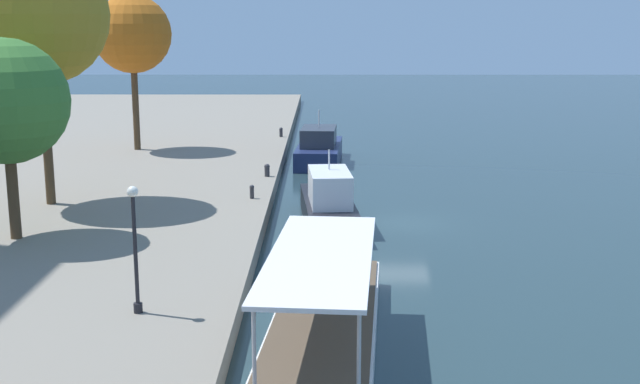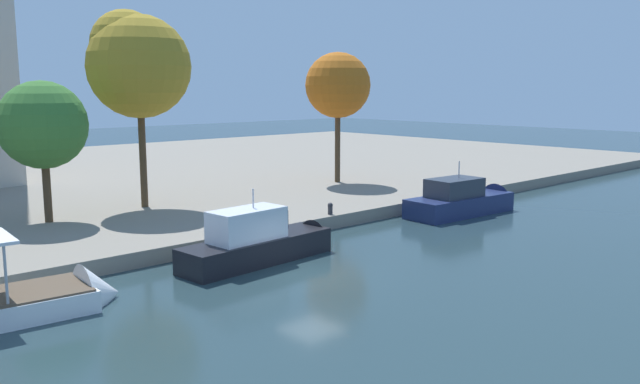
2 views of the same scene
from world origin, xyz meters
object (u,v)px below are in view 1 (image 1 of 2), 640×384
(lamp_post, at_px, (135,245))
(mooring_bollard_2, at_px, (281,132))
(tree_0, at_px, (7,98))
(mooring_bollard_0, at_px, (252,191))
(tree_1, at_px, (132,35))
(tree_2, at_px, (31,6))
(motor_yacht_1, at_px, (328,206))
(motor_yacht_2, at_px, (320,152))
(mooring_bollard_1, at_px, (267,170))
(tour_boat_0, at_px, (324,335))

(lamp_post, bearing_deg, mooring_bollard_2, -3.60)
(lamp_post, distance_m, tree_0, 11.45)
(mooring_bollard_0, relative_size, lamp_post, 0.18)
(mooring_bollard_2, distance_m, tree_0, 30.98)
(tree_1, xyz_separation_m, tree_2, (-17.02, 0.58, 1.55))
(motor_yacht_1, bearing_deg, motor_yacht_2, -2.87)
(mooring_bollard_2, xyz_separation_m, tree_1, (-6.08, 9.49, 7.23))
(mooring_bollard_1, distance_m, tree_2, 15.15)
(tour_boat_0, relative_size, tree_1, 1.48)
(motor_yacht_2, bearing_deg, mooring_bollard_2, 28.44)
(motor_yacht_2, relative_size, lamp_post, 2.40)
(tour_boat_0, distance_m, mooring_bollard_0, 16.91)
(mooring_bollard_1, distance_m, tree_0, 16.86)
(mooring_bollard_1, xyz_separation_m, tree_1, (9.89, 9.50, 7.23))
(motor_yacht_2, height_order, mooring_bollard_2, motor_yacht_2)
(tour_boat_0, distance_m, tree_0, 16.47)
(tour_boat_0, bearing_deg, tree_1, 26.32)
(motor_yacht_1, bearing_deg, lamp_post, 153.55)
(motor_yacht_1, relative_size, tree_1, 0.90)
(mooring_bollard_2, bearing_deg, motor_yacht_2, -155.11)
(tree_2, bearing_deg, motor_yacht_1, -92.13)
(motor_yacht_2, relative_size, mooring_bollard_2, 12.95)
(motor_yacht_1, distance_m, lamp_post, 15.36)
(motor_yacht_1, bearing_deg, tree_0, 109.65)
(mooring_bollard_1, height_order, lamp_post, lamp_post)
(lamp_post, height_order, tree_0, tree_0)
(mooring_bollard_2, relative_size, tree_0, 0.09)
(tour_boat_0, xyz_separation_m, lamp_post, (0.60, 5.53, 2.52))
(mooring_bollard_0, xyz_separation_m, tree_2, (-1.32, 9.73, 8.80))
(mooring_bollard_2, distance_m, lamp_post, 37.81)
(motor_yacht_1, distance_m, mooring_bollard_2, 23.84)
(motor_yacht_2, distance_m, tree_2, 23.16)
(mooring_bollard_0, distance_m, tree_0, 12.61)
(tour_boat_0, distance_m, tree_1, 35.53)
(motor_yacht_2, bearing_deg, motor_yacht_1, -175.02)
(tree_2, bearing_deg, motor_yacht_2, -37.80)
(motor_yacht_2, xyz_separation_m, tree_1, (0.25, 12.43, 7.74))
(tour_boat_0, height_order, mooring_bollard_1, tour_boat_0)
(lamp_post, relative_size, tree_2, 0.31)
(motor_yacht_2, distance_m, tree_0, 26.43)
(motor_yacht_1, height_order, motor_yacht_2, motor_yacht_1)
(lamp_post, distance_m, tree_1, 32.88)
(tree_1, bearing_deg, tour_boat_0, -158.57)
(mooring_bollard_0, height_order, mooring_bollard_1, mooring_bollard_1)
(motor_yacht_1, xyz_separation_m, motor_yacht_2, (17.26, 0.43, -0.16))
(motor_yacht_1, xyz_separation_m, tree_1, (17.51, 12.86, 7.58))
(mooring_bollard_0, xyz_separation_m, lamp_post, (-15.92, 2.03, 1.71))
(motor_yacht_2, relative_size, tree_0, 1.17)
(tour_boat_0, distance_m, motor_yacht_1, 14.71)
(mooring_bollard_0, bearing_deg, tree_2, 97.74)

